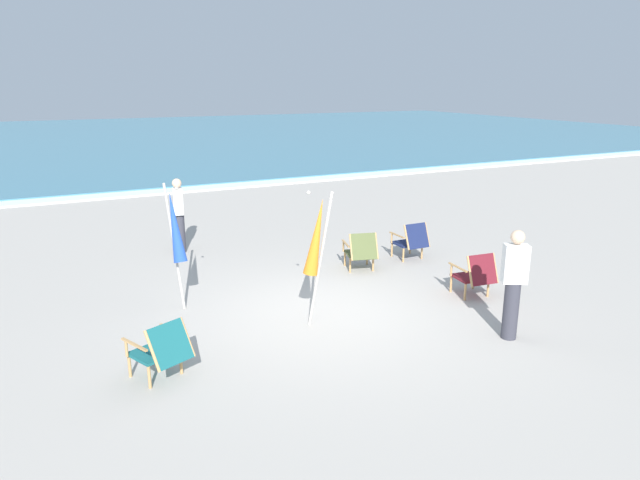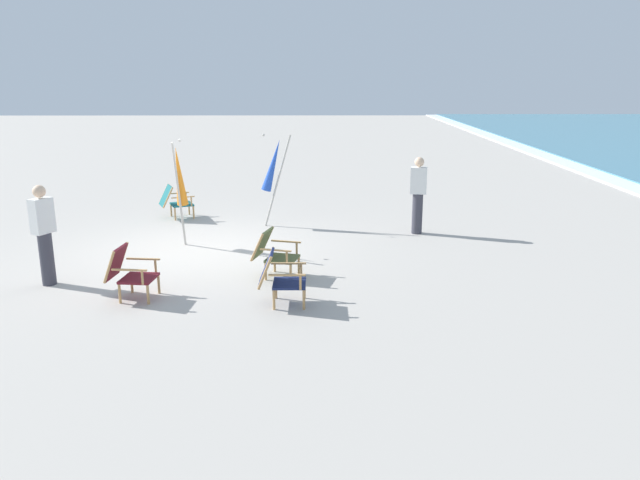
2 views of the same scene
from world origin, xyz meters
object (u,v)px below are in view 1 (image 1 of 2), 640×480
Objects in this scene: beach_chair_far_center at (412,240)px; person_near_chairs at (513,284)px; beach_chair_front_left at (361,250)px; person_by_waterline at (179,215)px; umbrella_furled_blue at (175,228)px; beach_chair_back_right at (161,349)px; umbrella_furled_orange at (317,238)px; beach_chair_back_left at (476,274)px.

person_near_chairs is at bearing -103.51° from beach_chair_far_center.
beach_chair_front_left is 0.52× the size of person_by_waterline.
person_near_chairs is at bearing -39.97° from umbrella_furled_blue.
beach_chair_far_center is 0.89× the size of beach_chair_back_right.
umbrella_furled_orange reaches higher than person_by_waterline.
beach_chair_front_left is 0.52× the size of person_near_chairs.
umbrella_furled_orange is at bearing 176.24° from beach_chair_back_left.
beach_chair_back_right is (-5.43, -0.50, -0.01)m from beach_chair_back_left.
beach_chair_back_left is at bearing -21.95° from umbrella_furled_blue.
umbrella_furled_orange is 2.42m from umbrella_furled_blue.
beach_chair_front_left is at bearing 96.43° from person_near_chairs.
beach_chair_far_center is at bearing 33.03° from umbrella_furled_orange.
beach_chair_front_left is 0.41× the size of umbrella_furled_blue.
beach_chair_back_left is 0.89× the size of beach_chair_back_right.
beach_chair_far_center is at bearing 83.44° from beach_chair_back_left.
beach_chair_back_left is at bearing -63.53° from beach_chair_front_left.
beach_chair_far_center is at bearing 7.44° from beach_chair_front_left.
person_near_chairs reaches higher than beach_chair_back_left.
beach_chair_far_center is 0.39× the size of umbrella_furled_orange.
beach_chair_back_left is 2.36m from beach_chair_front_left.
beach_chair_front_left is at bearing 3.55° from umbrella_furled_blue.
beach_chair_front_left is at bearing 45.27° from umbrella_furled_orange.
beach_chair_far_center is at bearing 76.49° from person_near_chairs.
beach_chair_back_right is at bearing -164.44° from umbrella_furled_orange.
person_near_chairs is at bearing -36.23° from umbrella_furled_orange.
beach_chair_back_right is 2.66m from umbrella_furled_blue.
umbrella_furled_blue is at bearing -175.41° from beach_chair_far_center.
person_by_waterline is at bearing 117.05° from person_near_chairs.
umbrella_furled_blue is 1.26× the size of person_by_waterline.
beach_chair_back_left is at bearing 5.23° from beach_chair_back_right.
umbrella_furled_orange is at bearing 15.56° from beach_chair_back_right.
beach_chair_back_left is 2.30m from beach_chair_far_center.
beach_chair_back_right is 2.74m from umbrella_furled_orange.
umbrella_furled_blue reaches higher than person_near_chairs.
person_by_waterline is (1.48, 5.47, 0.41)m from beach_chair_back_right.
beach_chair_far_center is 3.94m from umbrella_furled_orange.
beach_chair_front_left is 0.40× the size of umbrella_furled_orange.
beach_chair_far_center is at bearing 26.02° from beach_chair_back_right.
beach_chair_back_left is 0.50× the size of person_by_waterline.
umbrella_furled_blue is at bearing -176.45° from beach_chair_front_left.
umbrella_furled_orange is at bearing -146.97° from beach_chair_far_center.
beach_chair_back_right is 0.56× the size of person_near_chairs.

